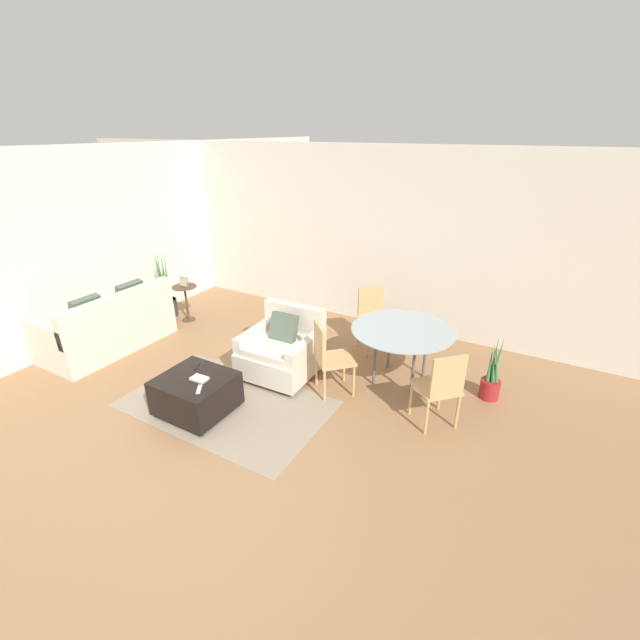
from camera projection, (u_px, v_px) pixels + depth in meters
name	position (u px, v px, depth m)	size (l,w,h in m)	color
ground_plane	(197.00, 444.00, 4.36)	(20.00, 20.00, 0.00)	#936B47
wall_back	(357.00, 237.00, 6.75)	(12.00, 0.06, 2.75)	silver
wall_left	(103.00, 243.00, 6.40)	(0.06, 12.00, 2.75)	silver
area_rug	(227.00, 404.00, 5.00)	(2.36, 1.42, 0.01)	gray
couch	(110.00, 328.00, 6.16)	(0.87, 1.74, 0.90)	beige
armchair	(282.00, 350.00, 5.50)	(0.90, 0.89, 0.85)	beige
ottoman	(196.00, 393.00, 4.78)	(0.77, 0.72, 0.44)	black
book_stack	(199.00, 379.00, 4.66)	(0.19, 0.13, 0.03)	beige
tv_remote_primary	(197.00, 366.00, 4.91)	(0.11, 0.14, 0.01)	black
tv_remote_secondary	(199.00, 389.00, 4.48)	(0.13, 0.16, 0.01)	#B7B7BC
potted_plant	(166.00, 299.00, 7.23)	(0.32, 0.32, 1.21)	#333338
side_table	(186.00, 297.00, 7.01)	(0.39, 0.39, 0.60)	#4C3828
picture_frame	(184.00, 282.00, 6.91)	(0.18, 0.06, 0.15)	#8C6647
dining_table	(402.00, 334.00, 5.19)	(1.25, 1.25, 0.72)	#99A8AD
dining_chair_near_left	(328.00, 354.00, 5.02)	(0.59, 0.59, 0.90)	tan
dining_chair_near_right	(441.00, 385.00, 4.42)	(0.59, 0.59, 0.90)	tan
dining_chair_far_left	(373.00, 315.00, 6.08)	(0.59, 0.59, 0.90)	tan
potted_plant_small	(491.00, 380.00, 5.02)	(0.23, 0.23, 0.80)	maroon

